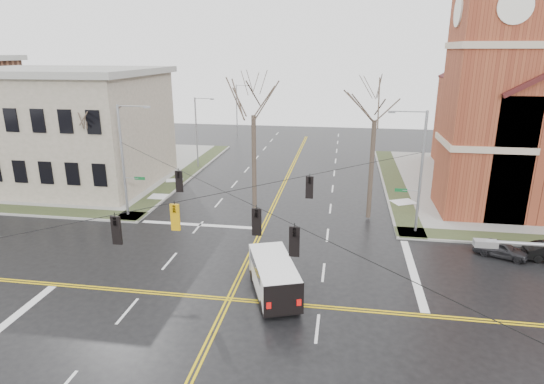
# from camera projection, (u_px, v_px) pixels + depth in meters

# --- Properties ---
(ground) EXTENTS (120.00, 120.00, 0.00)m
(ground) POSITION_uv_depth(u_px,v_px,m) (229.00, 299.00, 25.08)
(ground) COLOR black
(ground) RESTS_ON ground
(sidewalks) EXTENTS (80.00, 80.00, 0.17)m
(sidewalks) POSITION_uv_depth(u_px,v_px,m) (229.00, 298.00, 25.06)
(sidewalks) COLOR gray
(sidewalks) RESTS_ON ground
(road_markings) EXTENTS (100.00, 100.00, 0.01)m
(road_markings) POSITION_uv_depth(u_px,v_px,m) (229.00, 299.00, 25.08)
(road_markings) COLOR gold
(road_markings) RESTS_ON ground
(civic_building_a) EXTENTS (18.00, 14.00, 11.00)m
(civic_building_a) POSITION_uv_depth(u_px,v_px,m) (64.00, 130.00, 45.59)
(civic_building_a) COLOR gray
(civic_building_a) RESTS_ON ground
(signal_pole_ne) EXTENTS (2.75, 0.22, 9.00)m
(signal_pole_ne) POSITION_uv_depth(u_px,v_px,m) (419.00, 169.00, 32.74)
(signal_pole_ne) COLOR gray
(signal_pole_ne) RESTS_ON ground
(signal_pole_nw) EXTENTS (2.75, 0.22, 9.00)m
(signal_pole_nw) POSITION_uv_depth(u_px,v_px,m) (125.00, 158.00, 36.14)
(signal_pole_nw) COLOR gray
(signal_pole_nw) RESTS_ON ground
(span_wires) EXTENTS (23.02, 23.02, 0.03)m
(span_wires) POSITION_uv_depth(u_px,v_px,m) (226.00, 192.00, 23.23)
(span_wires) COLOR black
(span_wires) RESTS_ON ground
(traffic_signals) EXTENTS (8.21, 8.26, 1.30)m
(traffic_signals) POSITION_uv_depth(u_px,v_px,m) (223.00, 210.00, 22.82)
(traffic_signals) COLOR black
(traffic_signals) RESTS_ON ground
(streetlight_north_a) EXTENTS (2.30, 0.20, 8.00)m
(streetlight_north_a) POSITION_uv_depth(u_px,v_px,m) (198.00, 130.00, 51.73)
(streetlight_north_a) COLOR gray
(streetlight_north_a) RESTS_ON ground
(streetlight_north_b) EXTENTS (2.30, 0.20, 8.00)m
(streetlight_north_b) POSITION_uv_depth(u_px,v_px,m) (238.00, 109.00, 70.58)
(streetlight_north_b) COLOR gray
(streetlight_north_b) RESTS_ON ground
(cargo_van) EXTENTS (3.76, 5.71, 2.04)m
(cargo_van) POSITION_uv_depth(u_px,v_px,m) (273.00, 273.00, 25.40)
(cargo_van) COLOR white
(cargo_van) RESTS_ON ground
(parked_car_a) EXTENTS (3.59, 2.56, 1.14)m
(parked_car_a) POSITION_uv_depth(u_px,v_px,m) (501.00, 249.00, 30.09)
(parked_car_a) COLOR black
(parked_car_a) RESTS_ON ground
(tree_nw_far) EXTENTS (4.00, 4.00, 10.47)m
(tree_nw_far) POSITION_uv_depth(u_px,v_px,m) (99.00, 119.00, 38.47)
(tree_nw_far) COLOR #3C3026
(tree_nw_far) RESTS_ON ground
(tree_nw_near) EXTENTS (4.00, 4.00, 12.21)m
(tree_nw_near) POSITION_uv_depth(u_px,v_px,m) (253.00, 108.00, 35.21)
(tree_nw_near) COLOR #3C3026
(tree_nw_near) RESTS_ON ground
(tree_ne) EXTENTS (4.00, 4.00, 11.80)m
(tree_ne) POSITION_uv_depth(u_px,v_px,m) (375.00, 114.00, 34.47)
(tree_ne) COLOR #3C3026
(tree_ne) RESTS_ON ground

